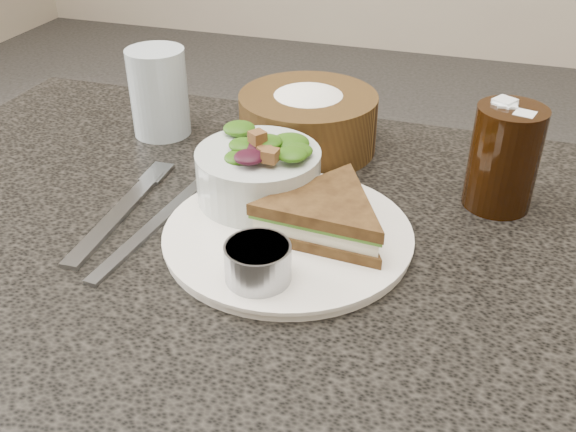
# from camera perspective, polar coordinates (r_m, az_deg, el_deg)

# --- Properties ---
(dinner_plate) EXTENTS (0.26, 0.26, 0.01)m
(dinner_plate) POSITION_cam_1_polar(r_m,az_deg,el_deg) (0.68, -0.00, -1.75)
(dinner_plate) COLOR white
(dinner_plate) RESTS_ON dining_table
(sandwich) EXTENTS (0.17, 0.17, 0.04)m
(sandwich) POSITION_cam_1_polar(r_m,az_deg,el_deg) (0.66, 3.41, -0.04)
(sandwich) COLOR #54391A
(sandwich) RESTS_ON dinner_plate
(salad_bowl) EXTENTS (0.14, 0.14, 0.08)m
(salad_bowl) POSITION_cam_1_polar(r_m,az_deg,el_deg) (0.71, -2.66, 4.44)
(salad_bowl) COLOR #B7C0BC
(salad_bowl) RESTS_ON dinner_plate
(dressing_ramekin) EXTENTS (0.07, 0.07, 0.04)m
(dressing_ramekin) POSITION_cam_1_polar(r_m,az_deg,el_deg) (0.60, -2.69, -4.17)
(dressing_ramekin) COLOR gray
(dressing_ramekin) RESTS_ON dinner_plate
(orange_wedge) EXTENTS (0.09, 0.09, 0.03)m
(orange_wedge) POSITION_cam_1_polar(r_m,az_deg,el_deg) (0.73, 2.23, 3.01)
(orange_wedge) COLOR orange
(orange_wedge) RESTS_ON dinner_plate
(fork) EXTENTS (0.03, 0.20, 0.01)m
(fork) POSITION_cam_1_polar(r_m,az_deg,el_deg) (0.74, -14.93, 0.09)
(fork) COLOR #929497
(fork) RESTS_ON dining_table
(knife) EXTENTS (0.03, 0.23, 0.00)m
(knife) POSITION_cam_1_polar(r_m,az_deg,el_deg) (0.72, -11.74, -0.73)
(knife) COLOR #92959B
(knife) RESTS_ON dining_table
(bread_basket) EXTENTS (0.24, 0.24, 0.10)m
(bread_basket) POSITION_cam_1_polar(r_m,az_deg,el_deg) (0.85, 1.79, 9.20)
(bread_basket) COLOR brown
(bread_basket) RESTS_ON dining_table
(cola_glass) EXTENTS (0.08, 0.08, 0.13)m
(cola_glass) POSITION_cam_1_polar(r_m,az_deg,el_deg) (0.75, 18.71, 5.30)
(cola_glass) COLOR black
(cola_glass) RESTS_ON dining_table
(water_glass) EXTENTS (0.09, 0.09, 0.12)m
(water_glass) POSITION_cam_1_polar(r_m,az_deg,el_deg) (0.91, -11.40, 10.72)
(water_glass) COLOR #ACBCC6
(water_glass) RESTS_ON dining_table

